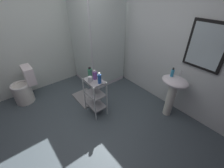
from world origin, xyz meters
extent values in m
cube|color=#424E55|center=(0.00, 0.00, -0.01)|extent=(4.20, 4.20, 0.02)
cube|color=silver|center=(0.00, 1.85, 1.25)|extent=(4.20, 0.10, 2.50)
cube|color=black|center=(0.85, 1.78, 1.36)|extent=(0.56, 0.03, 0.72)
cube|color=silver|center=(0.85, 1.76, 1.36)|extent=(0.48, 0.01, 0.64)
cube|color=silver|center=(-1.85, 0.00, 1.25)|extent=(0.10, 4.20, 2.50)
cube|color=white|center=(-1.31, 1.28, 0.05)|extent=(0.90, 0.90, 0.10)
cube|color=silver|center=(-1.31, 0.83, 1.05)|extent=(0.90, 0.02, 1.90)
cube|color=silver|center=(-0.86, 1.28, 1.05)|extent=(0.02, 0.90, 1.90)
cylinder|color=silver|center=(-0.86, 0.83, 1.05)|extent=(0.04, 0.04, 1.90)
cylinder|color=silver|center=(-1.31, 1.28, 0.10)|extent=(0.08, 0.08, 0.00)
cylinder|color=white|center=(0.65, 1.52, 0.34)|extent=(0.15, 0.15, 0.68)
ellipsoid|color=white|center=(0.65, 1.52, 0.75)|extent=(0.46, 0.37, 0.13)
cylinder|color=silver|center=(0.65, 1.64, 0.86)|extent=(0.03, 0.03, 0.10)
cylinder|color=white|center=(-1.48, -0.55, 0.20)|extent=(0.37, 0.37, 0.40)
torus|color=white|center=(-1.48, -0.55, 0.42)|extent=(0.37, 0.37, 0.04)
cube|color=white|center=(-1.48, -0.33, 0.58)|extent=(0.35, 0.17, 0.36)
cylinder|color=silver|center=(-0.42, 0.34, 0.37)|extent=(0.02, 0.02, 0.74)
cylinder|color=silver|center=(-0.06, 0.34, 0.37)|extent=(0.02, 0.02, 0.74)
cylinder|color=silver|center=(-0.42, 0.60, 0.37)|extent=(0.02, 0.02, 0.74)
cylinder|color=silver|center=(-0.06, 0.60, 0.37)|extent=(0.02, 0.02, 0.74)
cube|color=#99999E|center=(-0.24, 0.47, 0.18)|extent=(0.36, 0.26, 0.02)
cube|color=#99999E|center=(-0.24, 0.47, 0.45)|extent=(0.36, 0.26, 0.02)
cube|color=#99999E|center=(-0.24, 0.47, 0.73)|extent=(0.36, 0.26, 0.02)
cylinder|color=#389ED1|center=(0.57, 1.52, 0.87)|extent=(0.05, 0.05, 0.12)
cylinder|color=black|center=(0.57, 1.52, 0.95)|extent=(0.03, 0.03, 0.03)
cylinder|color=purple|center=(-0.28, 0.51, 0.81)|extent=(0.07, 0.07, 0.14)
cylinder|color=silver|center=(-0.28, 0.51, 0.90)|extent=(0.04, 0.04, 0.03)
cylinder|color=#3B8B65|center=(-0.36, 0.47, 0.82)|extent=(0.08, 0.08, 0.17)
cylinder|color=black|center=(-0.36, 0.47, 0.92)|extent=(0.04, 0.04, 0.03)
cylinder|color=#2559B2|center=(-0.12, 0.50, 0.82)|extent=(0.06, 0.06, 0.16)
cylinder|color=white|center=(-0.12, 0.50, 0.92)|extent=(0.03, 0.03, 0.03)
cylinder|color=silver|center=(-0.24, 0.39, 0.79)|extent=(0.07, 0.07, 0.10)
cube|color=gray|center=(-0.76, 0.52, 0.01)|extent=(0.60, 0.40, 0.02)
camera|label=1|loc=(1.65, -0.65, 2.12)|focal=24.01mm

